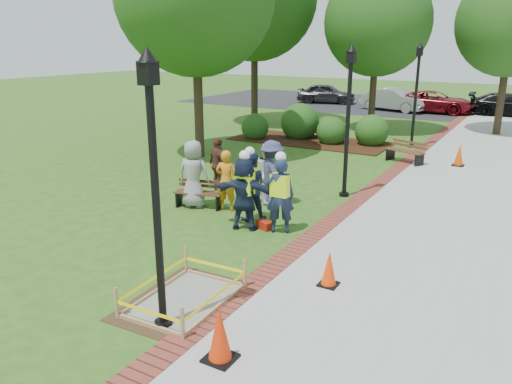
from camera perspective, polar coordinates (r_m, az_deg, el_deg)
The scene contains 34 objects.
ground at distance 11.07m, azimuth -5.40°, elevation -6.15°, with size 100.00×100.00×0.00m, color #285116.
sidewalk at distance 18.78m, azimuth 26.29°, elevation 1.85°, with size 6.00×60.00×0.02m, color #9E9E99.
brick_edging at distance 19.22m, azimuth 16.66°, elevation 3.23°, with size 0.50×60.00×0.03m, color maroon.
mulch_bed at distance 22.57m, azimuth 6.13°, elevation 5.81°, with size 7.00×3.00×0.05m, color #381E0F.
parking_lot at distance 36.02m, azimuth 20.62°, elevation 8.94°, with size 36.00×12.00×0.01m, color black.
wet_concrete_pad at distance 8.79m, azimuth -8.16°, elevation -10.99°, with size 1.78×2.36×0.55m.
bench_near at distance 13.55m, azimuth -6.50°, elevation -0.79°, with size 1.39×0.76×0.71m.
bench_far at distance 19.19m, azimuth 16.64°, elevation 3.95°, with size 1.54×0.99×0.79m.
cone_front at distance 7.21m, azimuth -4.16°, elevation -16.04°, with size 0.42×0.42×0.84m.
cone_back at distance 9.28m, azimuth 8.34°, elevation -8.74°, with size 0.35×0.35×0.69m.
cone_far at distance 19.30m, azimuth 22.19°, elevation 3.86°, with size 0.40×0.40×0.79m.
toolbox at distance 11.94m, azimuth 0.97°, elevation -3.80°, with size 0.40×0.22×0.20m, color #991D0B.
lamp_near at distance 7.31m, azimuth -11.54°, elevation 1.98°, with size 0.28×0.28×4.26m.
lamp_mid at distance 14.19m, azimuth 10.52°, elevation 9.17°, with size 0.28×0.28×4.26m.
lamp_far at distance 21.85m, azimuth 17.87°, elevation 11.27°, with size 0.28×0.28×4.26m.
tree_back at distance 25.22m, azimuth 13.71°, elevation 18.32°, with size 5.00×5.00×7.66m.
tree_right at distance 26.51m, azimuth 27.20°, elevation 16.88°, with size 4.91×4.91×7.60m.
shrub_a at distance 23.07m, azimuth -0.12°, elevation 6.10°, with size 1.25×1.25×1.25m, color #224F16.
shrub_b at distance 23.33m, azimuth 4.98°, elevation 6.16°, with size 1.74×1.74×1.74m, color #224F16.
shrub_c at distance 22.17m, azimuth 8.56°, elevation 5.46°, with size 1.30×1.30×1.30m, color #224F16.
shrub_d at distance 22.20m, azimuth 12.98°, elevation 5.24°, with size 1.43×1.43×1.43m, color #224F16.
shrub_e at distance 23.52m, azimuth 8.02°, elevation 6.14°, with size 1.09×1.09×1.09m, color #224F16.
casual_person_a at distance 13.42m, azimuth -7.15°, elevation 2.04°, with size 0.64×0.48×1.82m.
casual_person_b at distance 13.09m, azimuth -3.40°, elevation 1.31°, with size 0.58×0.44×1.62m.
casual_person_c at distance 13.76m, azimuth 1.40°, elevation 2.21°, with size 0.61×0.63×1.67m.
casual_person_d at distance 14.78m, azimuth -4.34°, elevation 3.12°, with size 0.62×0.54×1.62m.
casual_person_e at distance 13.43m, azimuth 1.83°, elevation 2.13°, with size 0.68×0.63×1.79m.
hivis_worker_a at distance 11.71m, azimuth -1.30°, elevation 0.15°, with size 0.64×0.49×1.92m.
hivis_worker_b at distance 11.49m, azimuth 2.78°, elevation -0.13°, with size 0.68×0.58×1.94m.
hivis_worker_c at distance 12.31m, azimuth -0.71°, elevation 0.90°, with size 0.65×0.60×1.87m.
parked_car_a at distance 36.93m, azimuth 8.00°, elevation 10.01°, with size 4.68×2.04×1.53m, color #2B2B2E.
parked_car_b at distance 33.73m, azimuth 15.41°, elevation 8.93°, with size 4.74×2.06×1.54m, color #99999D.
parked_car_c at distance 33.61m, azimuth 19.53°, elevation 8.55°, with size 4.47×1.94×1.46m, color maroon.
parked_car_d at distance 33.86m, azimuth 26.88°, elevation 7.76°, with size 4.46×1.94×1.45m, color black.
Camera 1 is at (5.99, -8.25, 4.32)m, focal length 35.00 mm.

